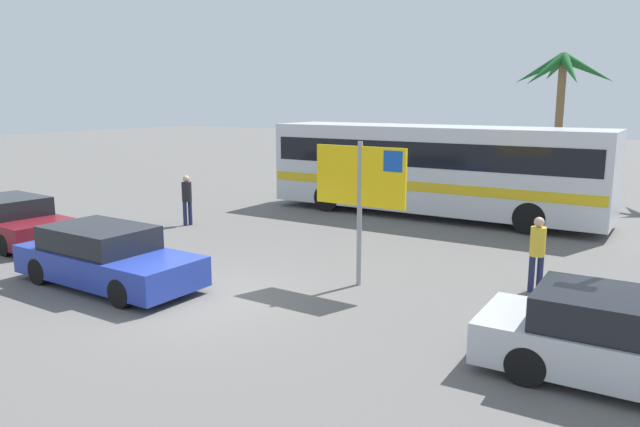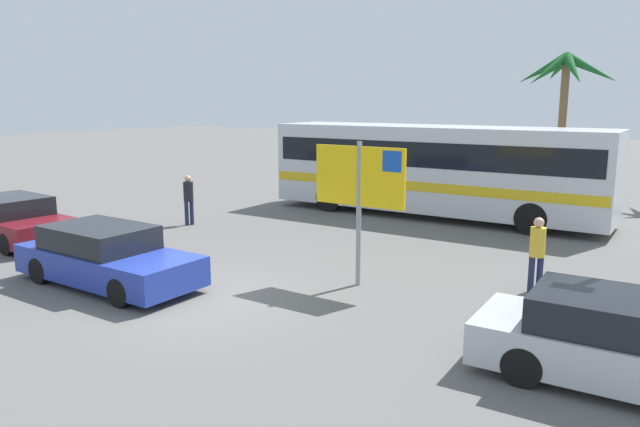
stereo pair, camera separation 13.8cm
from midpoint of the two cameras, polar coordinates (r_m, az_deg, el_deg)
name	(u,v)px [view 1 (the left image)]	position (r m, az deg, el deg)	size (l,w,h in m)	color
ground	(199,299)	(12.86, -11.75, -7.96)	(120.00, 120.00, 0.00)	#605E5B
bus_front_coach	(434,166)	(21.44, 10.58, 4.48)	(11.75, 2.70, 3.17)	silver
ferry_sign	(362,182)	(13.00, 3.70, 3.00)	(2.20, 0.11, 3.20)	gray
car_blue	(106,257)	(14.16, -19.97, -3.95)	(4.56, 1.87, 1.32)	#23389E
car_maroon	(11,221)	(19.42, -27.53, -0.66)	(4.30, 2.20, 1.32)	maroon
car_silver	(634,344)	(9.85, 27.37, -10.97)	(4.52, 1.84, 1.32)	#B7BABF
pedestrian_crossing_lot	(537,248)	(13.57, 19.73, -3.14)	(0.32, 0.32, 1.64)	#1E2347
pedestrian_by_bus	(187,196)	(20.08, -12.76, 1.63)	(0.32, 0.32, 1.65)	#1E2347
palm_tree_inland	(562,81)	(26.75, 21.90, 11.62)	(3.99, 3.75, 5.95)	brown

